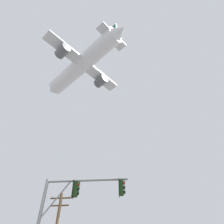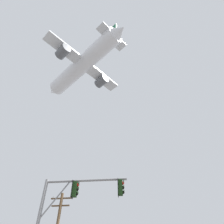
# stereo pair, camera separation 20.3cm
# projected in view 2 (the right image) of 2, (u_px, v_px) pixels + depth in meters

# --- Properties ---
(signal_pole_near) EXTENTS (5.21, 0.49, 6.66)m
(signal_pole_near) POSITION_uv_depth(u_px,v_px,m) (70.00, 207.00, 11.79)
(signal_pole_near) COLOR gray
(signal_pole_near) RESTS_ON ground
(airplane) EXTENTS (19.29, 15.97, 6.09)m
(airplane) POSITION_uv_depth(u_px,v_px,m) (83.00, 65.00, 40.20)
(airplane) COLOR white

